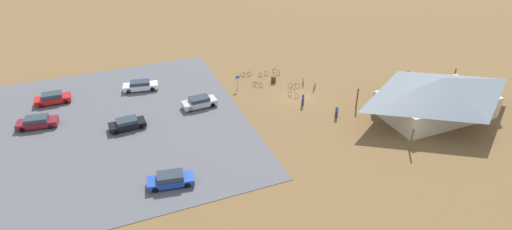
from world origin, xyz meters
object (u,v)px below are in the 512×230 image
Objects in this scene: bicycle_red_by_bin at (294,86)px; car_black_aisle_side at (127,124)px; bicycle_blue_front_row at (246,74)px; bicycle_yellow_yard_front at (293,95)px; car_red_mid_lot at (53,98)px; bicycle_purple_yard_center at (272,80)px; visitor_near_lot at (408,75)px; car_silver_front_row at (199,102)px; bike_pavilion at (438,94)px; visitor_crossing_yard at (337,111)px; bicycle_white_trailside at (276,72)px; trash_bin at (274,80)px; bicycle_black_edge_south at (314,88)px; lot_sign at (238,80)px; bicycle_orange_near_sign at (303,83)px; bicycle_green_lone_west at (258,84)px; visitor_by_pavilion at (303,99)px; car_white_back_corner at (140,86)px; car_blue_second_row at (171,179)px; car_maroon_by_curb at (37,122)px; bicycle_silver_yard_left at (263,74)px.

car_black_aisle_side is (23.24, 2.11, 0.31)m from bicycle_red_by_bin.
bicycle_blue_front_row is 1.10× the size of bicycle_red_by_bin.
car_red_mid_lot is (30.29, -10.55, 0.40)m from bicycle_yellow_yard_front.
car_red_mid_lot reaches higher than bicycle_purple_yard_center.
car_red_mid_lot is 2.59× the size of visitor_near_lot.
car_black_aisle_side is 0.95× the size of car_silver_front_row.
bike_pavilion reaches higher than visitor_crossing_yard.
bicycle_white_trailside is 0.39× the size of car_red_mid_lot.
car_red_mid_lot is 1.03× the size of car_black_aisle_side.
car_silver_front_row is at bearing -7.02° from visitor_near_lot.
trash_bin is at bearing -75.51° from visitor_crossing_yard.
bicycle_black_edge_south is 6.45m from bicycle_purple_yard_center.
car_silver_front_row is (6.37, 2.91, -0.67)m from lot_sign.
bicycle_orange_near_sign is (-2.05, 4.93, 0.02)m from bicycle_white_trailside.
visitor_near_lot is (-21.49, 10.29, 0.54)m from bicycle_blue_front_row.
bicycle_green_lone_west is 0.29× the size of car_black_aisle_side.
bicycle_green_lone_west is 0.76× the size of visitor_crossing_yard.
bicycle_red_by_bin is 9.36m from visitor_crossing_yard.
lot_sign reaches higher than visitor_crossing_yard.
visitor_by_pavilion is at bearing -60.72° from visitor_crossing_yard.
visitor_near_lot is at bearing 170.40° from bicycle_black_edge_south.
car_white_back_corner reaches higher than bicycle_yellow_yard_front.
bicycle_orange_near_sign is 0.33× the size of car_white_back_corner.
visitor_by_pavilion is (-22.08, 2.79, 0.23)m from car_black_aisle_side.
bicycle_green_lone_west is at bearing -133.73° from car_blue_second_row.
lot_sign reaches higher than car_blue_second_row.
visitor_near_lot reaches higher than bicycle_blue_front_row.
bicycle_yellow_yard_front is 0.79× the size of visitor_near_lot.
car_blue_second_row is at bearing 34.81° from bicycle_red_by_bin.
bicycle_purple_yard_center is at bearing -168.99° from bicycle_green_lone_west.
bicycle_silver_yard_left is at bearing -174.32° from car_maroon_by_curb.
lot_sign reaches higher than bicycle_silver_yard_left.
car_silver_front_row is 0.91× the size of car_white_back_corner.
visitor_crossing_yard is at bearing 161.41° from car_maroon_by_curb.
visitor_by_pavilion reaches higher than car_white_back_corner.
visitor_crossing_yard is at bearing 81.30° from bicycle_black_edge_south.
bicycle_orange_near_sign is 6.49m from bicycle_silver_yard_left.
bicycle_yellow_yard_front is 9.42m from bicycle_blue_front_row.
bicycle_purple_yard_center is 29.88m from car_red_mid_lot.
bike_pavilion is 10.19m from visitor_near_lot.
bike_pavilion is at bearing 133.07° from bicycle_purple_yard_center.
car_maroon_by_curb is at bearing -24.10° from car_black_aisle_side.
car_maroon_by_curb is (1.62, 5.80, -0.03)m from car_red_mid_lot.
bicycle_blue_front_row is at bearing -172.04° from car_maroon_by_curb.
bicycle_red_by_bin is (13.06, -13.32, -2.52)m from bike_pavilion.
bicycle_orange_near_sign is 25.11m from car_black_aisle_side.
bicycle_white_trailside is 1.08× the size of bicycle_purple_yard_center.
bicycle_orange_near_sign is (-6.29, 2.05, 0.04)m from bicycle_green_lone_west.
visitor_crossing_yard is at bearing -166.91° from car_blue_second_row.
bicycle_white_trailside is 10.30m from visitor_by_pavilion.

